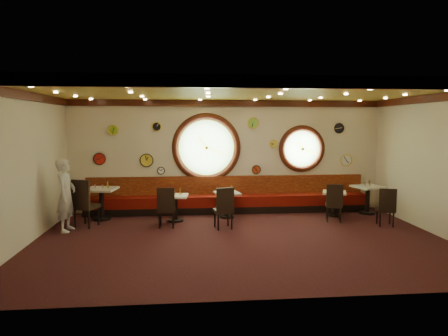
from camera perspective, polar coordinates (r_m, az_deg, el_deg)
floor at (r=8.90m, az=2.39°, el=-10.21°), size 9.00×6.00×0.00m
ceiling at (r=8.55m, az=2.49°, el=10.81°), size 9.00×6.00×0.02m
wall_back at (r=11.54m, az=0.45°, el=1.72°), size 9.00×0.02×3.20m
wall_front at (r=5.65m, az=6.50°, el=-3.24°), size 9.00×0.02×3.20m
wall_left at (r=9.14m, az=-26.77°, el=-0.20°), size 0.02×6.00×3.20m
wall_right at (r=10.20m, az=28.36°, el=0.33°), size 0.02×6.00×3.20m
molding_back at (r=11.47m, az=0.48°, el=9.24°), size 9.00×0.10×0.18m
molding_front at (r=5.64m, az=6.59°, el=12.15°), size 9.00×0.10×0.18m
molding_left at (r=9.09m, az=-26.95°, el=9.30°), size 0.10×6.00×0.18m
molding_right at (r=10.15m, az=28.58°, el=8.84°), size 0.10×6.00×0.18m
banquette_base at (r=11.49m, az=0.58°, el=-5.87°), size 8.00×0.55×0.20m
banquette_seat at (r=11.44m, az=0.58°, el=-4.65°), size 8.00×0.55×0.30m
banquette_back at (r=11.58m, az=0.48°, el=-2.50°), size 8.00×0.10×0.55m
porthole_left_glass at (r=11.48m, az=-2.53°, el=2.94°), size 1.66×0.02×1.66m
porthole_left_frame at (r=11.46m, az=-2.53°, el=2.93°), size 1.98×0.18×1.98m
porthole_left_ring at (r=11.43m, az=-2.52°, el=2.92°), size 1.61×0.03×1.61m
porthole_right_glass at (r=11.94m, az=11.03°, el=2.72°), size 1.10×0.02×1.10m
porthole_right_frame at (r=11.93m, az=11.05°, el=2.71°), size 1.38×0.18×1.38m
porthole_right_ring at (r=11.90m, az=11.09°, el=2.70°), size 1.09×0.03×1.09m
wall_clock_0 at (r=11.69m, az=7.08°, el=3.45°), size 0.22×0.03×0.22m
wall_clock_1 at (r=12.24m, az=16.11°, el=5.48°), size 0.28×0.03×0.28m
wall_clock_2 at (r=11.51m, az=-11.00°, el=1.09°), size 0.36×0.03×0.36m
wall_clock_3 at (r=12.38m, az=17.05°, el=1.06°), size 0.34×0.03×0.34m
wall_clock_4 at (r=11.66m, az=4.63°, el=-0.23°), size 0.24×0.03×0.24m
wall_clock_5 at (r=11.51m, az=-8.98°, el=-0.37°), size 0.20×0.03×0.20m
wall_clock_6 at (r=11.44m, az=-9.60°, el=5.85°), size 0.24×0.03×0.24m
wall_clock_7 at (r=11.56m, az=4.20°, el=6.42°), size 0.30×0.03×0.30m
wall_clock_8 at (r=11.59m, az=-15.53°, el=5.22°), size 0.26×0.03×0.26m
wall_clock_9 at (r=11.71m, az=-17.34°, el=1.25°), size 0.32×0.03×0.32m
table_a at (r=11.06m, az=-17.11°, el=-4.36°), size 0.86×0.86×0.84m
table_b at (r=10.47m, az=-6.94°, el=-5.24°), size 0.68×0.68×0.69m
table_c at (r=10.79m, az=0.44°, el=-4.83°), size 0.73×0.73×0.70m
table_d at (r=11.40m, az=15.45°, el=-4.52°), size 0.79×0.79×0.68m
table_e at (r=11.96m, az=19.82°, el=-3.81°), size 0.89×0.89×0.79m
chair_a at (r=10.33m, az=-19.43°, el=-4.35°), size 0.65×0.65×0.74m
chair_b at (r=9.83m, az=-8.27°, el=-5.21°), size 0.43×0.43×0.62m
chair_c at (r=9.61m, az=0.03°, el=-5.35°), size 0.50×0.50×0.63m
chair_d at (r=10.71m, az=15.48°, el=-4.47°), size 0.52×0.52×0.61m
chair_e at (r=10.65m, az=22.21°, el=-4.87°), size 0.48×0.48×0.59m
condiment_a_salt at (r=11.04m, az=-17.94°, el=-2.52°), size 0.03×0.03×0.10m
condiment_b_salt at (r=10.43m, az=-7.33°, el=-3.55°), size 0.04×0.04×0.11m
condiment_c_salt at (r=10.77m, az=0.07°, el=-3.22°), size 0.03×0.03×0.09m
condiment_d_salt at (r=11.38m, az=14.97°, el=-3.01°), size 0.03×0.03×0.09m
condiment_a_pepper at (r=10.96m, az=-16.94°, el=-2.55°), size 0.03×0.03×0.10m
condiment_b_pepper at (r=10.36m, az=-7.06°, el=-3.62°), size 0.04×0.04×0.11m
condiment_c_pepper at (r=10.76m, az=0.44°, el=-3.20°), size 0.04×0.04×0.10m
condiment_d_pepper at (r=11.30m, az=15.80°, el=-3.12°), size 0.03×0.03×0.09m
condiment_a_bottle at (r=11.01m, az=-16.26°, el=-2.31°), size 0.05×0.05×0.16m
condiment_b_bottle at (r=10.50m, az=-6.23°, el=-3.30°), size 0.05×0.05×0.17m
condiment_c_bottle at (r=10.80m, az=1.10°, el=-2.97°), size 0.05×0.05×0.17m
condiment_d_bottle at (r=11.49m, az=15.72°, el=-2.74°), size 0.05×0.05×0.18m
condiment_e_salt at (r=11.92m, az=19.53°, el=-2.14°), size 0.04×0.04×0.11m
condiment_e_pepper at (r=11.91m, az=20.16°, el=-2.17°), size 0.04×0.04×0.11m
condiment_e_bottle at (r=12.05m, az=20.06°, el=-2.00°), size 0.04×0.04×0.14m
waiter at (r=10.10m, az=-21.63°, el=-3.63°), size 0.46×0.66×1.72m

